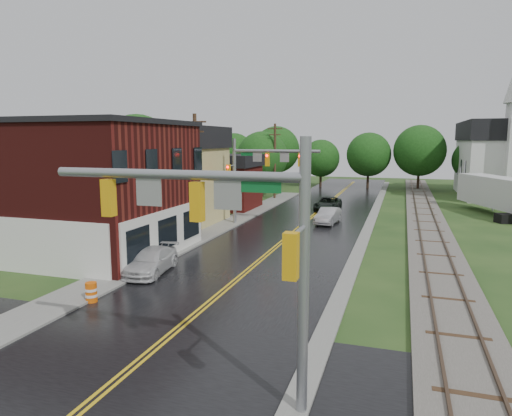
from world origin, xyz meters
The scene contains 22 objects.
main_road centered at (0.00, 30.00, 0.00)m, with size 10.00×90.00×0.02m, color black.
cross_road centered at (0.00, 2.00, 0.00)m, with size 60.00×9.00×0.02m, color black.
curb_right centered at (5.40, 35.00, 0.00)m, with size 0.80×70.00×0.12m, color gray.
sidewalk_left centered at (-6.20, 25.00, 0.00)m, with size 2.40×50.00×0.12m, color gray.
brick_building centered at (-12.48, 15.00, 4.15)m, with size 14.30×10.30×8.30m.
yellow_house centered at (-11.00, 26.00, 3.20)m, with size 8.00×7.00×6.40m, color tan.
darkred_building centered at (-10.00, 35.00, 2.20)m, with size 7.00×6.00×4.40m, color #3F0F0C.
church centered at (20.00, 53.74, 5.83)m, with size 10.40×18.40×20.00m.
railroad centered at (10.00, 35.00, 0.11)m, with size 3.20×80.00×0.30m.
traffic_signal_near centered at (3.47, 2.00, 4.97)m, with size 7.34×0.30×7.20m.
traffic_signal_far centered at (-3.47, 27.00, 4.97)m, with size 7.34×0.43×7.20m.
utility_pole_b centered at (-6.80, 22.00, 4.72)m, with size 1.80×0.28×9.00m.
utility_pole_c centered at (-6.80, 44.00, 4.72)m, with size 1.80×0.28×9.00m.
tree_left_a centered at (-19.85, 21.90, 5.11)m, with size 6.80×6.80×8.67m.
tree_left_b centered at (-17.85, 31.90, 5.72)m, with size 7.60×7.60×9.69m.
tree_left_c centered at (-13.85, 39.90, 4.51)m, with size 6.00×6.00×7.65m.
tree_left_e centered at (-8.85, 45.90, 4.81)m, with size 6.40×6.40×8.16m.
suv_dark centered at (0.80, 36.75, 0.68)m, with size 2.26×4.90×1.36m, color black.
sedan_silver centered at (1.99, 29.46, 0.68)m, with size 1.44×4.13×1.36m, color #A7A7AC.
pickup_white centered at (-4.80, 12.07, 0.64)m, with size 1.81×4.44×1.29m, color silver.
semi_trailer centered at (16.66, 38.78, 2.16)m, with size 6.34×11.33×3.60m.
construction_barrel centered at (-5.00, 7.31, 0.45)m, with size 0.50×0.50×0.89m, color #E1590A.
Camera 1 is at (7.84, -8.85, 7.12)m, focal length 32.00 mm.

